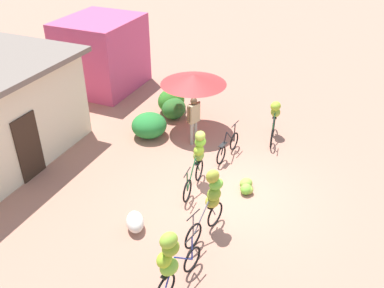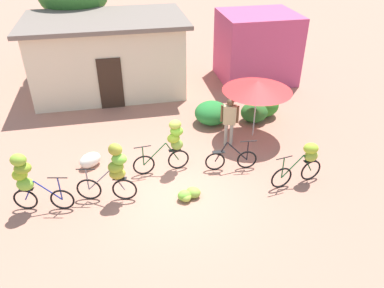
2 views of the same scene
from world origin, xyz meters
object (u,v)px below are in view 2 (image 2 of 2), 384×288
object	(u,v)px
bicycle_near_pile	(114,170)
banana_pile_on_ground	(188,195)
market_umbrella	(258,86)
shop_pink	(257,47)
building_low	(108,55)
produce_sack	(90,160)
bicycle_center_loaded	(172,142)
bicycle_by_shop	(231,160)
bicycle_rightmost	(306,160)
person_vendor	(230,118)
bicycle_leftmost	(27,178)

from	to	relation	value
bicycle_near_pile	banana_pile_on_ground	size ratio (longest dim) A/B	2.49
market_umbrella	shop_pink	bearing A→B (deg)	70.03
building_low	banana_pile_on_ground	xyz separation A→B (m)	(1.80, -7.81, -1.40)
shop_pink	bicycle_near_pile	size ratio (longest dim) A/B	1.83
shop_pink	produce_sack	world-z (taller)	shop_pink
market_umbrella	bicycle_center_loaded	bearing A→B (deg)	-154.53
bicycle_by_shop	bicycle_rightmost	size ratio (longest dim) A/B	0.96
shop_pink	bicycle_by_shop	size ratio (longest dim) A/B	2.05
bicycle_by_shop	person_vendor	bearing A→B (deg)	77.03
bicycle_rightmost	market_umbrella	bearing A→B (deg)	100.17
bicycle_leftmost	banana_pile_on_ground	size ratio (longest dim) A/B	2.46
building_low	bicycle_near_pile	size ratio (longest dim) A/B	3.65
bicycle_by_shop	produce_sack	xyz separation A→B (m)	(-4.13, 1.01, -0.12)
market_umbrella	produce_sack	xyz separation A→B (m)	(-5.46, -0.76, -1.63)
shop_pink	person_vendor	distance (m)	6.08
bicycle_leftmost	bicycle_near_pile	bearing A→B (deg)	-1.24
market_umbrella	person_vendor	size ratio (longest dim) A/B	1.36
shop_pink	person_vendor	xyz separation A→B (m)	(-2.81, -5.37, -0.44)
banana_pile_on_ground	produce_sack	size ratio (longest dim) A/B	1.00
building_low	person_vendor	size ratio (longest dim) A/B	3.81
building_low	bicycle_leftmost	size ratio (longest dim) A/B	3.69
bicycle_leftmost	banana_pile_on_ground	bearing A→B (deg)	-5.75
market_umbrella	banana_pile_on_ground	bearing A→B (deg)	-134.85
bicycle_leftmost	bicycle_center_loaded	size ratio (longest dim) A/B	1.02
person_vendor	bicycle_rightmost	bearing A→B (deg)	-56.79
bicycle_center_loaded	banana_pile_on_ground	xyz separation A→B (m)	(0.20, -1.41, -0.82)
bicycle_rightmost	produce_sack	world-z (taller)	bicycle_rightmost
building_low	produce_sack	distance (m)	5.90
bicycle_center_loaded	produce_sack	size ratio (longest dim) A/B	2.42
market_umbrella	bicycle_leftmost	world-z (taller)	market_umbrella
bicycle_leftmost	bicycle_by_shop	distance (m)	5.62
market_umbrella	bicycle_center_loaded	size ratio (longest dim) A/B	1.34
banana_pile_on_ground	bicycle_near_pile	bearing A→B (deg)	169.14
bicycle_near_pile	person_vendor	distance (m)	4.23
market_umbrella	bicycle_rightmost	size ratio (longest dim) A/B	1.40
banana_pile_on_ground	bicycle_rightmost	bearing A→B (deg)	1.44
building_low	market_umbrella	xyz separation A→B (m)	(4.66, -4.94, 0.30)
market_umbrella	bicycle_by_shop	size ratio (longest dim) A/B	1.46
bicycle_near_pile	person_vendor	bearing A→B (deg)	29.14
bicycle_near_pile	bicycle_center_loaded	size ratio (longest dim) A/B	1.04
shop_pink	bicycle_by_shop	world-z (taller)	shop_pink
bicycle_by_shop	bicycle_rightmost	world-z (taller)	bicycle_rightmost
person_vendor	produce_sack	bearing A→B (deg)	-176.07
market_umbrella	bicycle_near_pile	distance (m)	5.42
building_low	person_vendor	bearing A→B (deg)	-56.04
bicycle_rightmost	person_vendor	bearing A→B (deg)	123.21
market_umbrella	bicycle_rightmost	distance (m)	3.03
bicycle_rightmost	bicycle_near_pile	bearing A→B (deg)	177.00
produce_sack	person_vendor	distance (m)	4.52
bicycle_leftmost	banana_pile_on_ground	world-z (taller)	bicycle_leftmost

